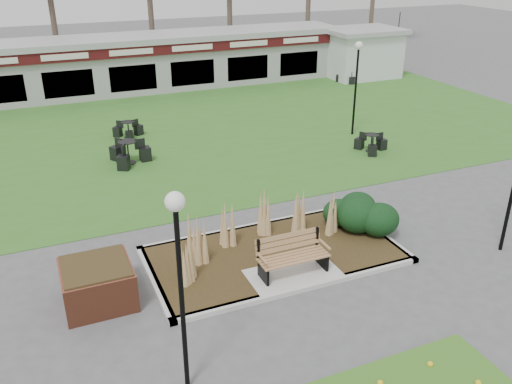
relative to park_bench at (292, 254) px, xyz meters
name	(u,v)px	position (x,y,z in m)	size (l,w,h in m)	color
ground	(296,281)	(0.00, -0.25, -0.59)	(100.00, 100.00, 0.00)	#515154
lawn	(167,133)	(0.00, 11.75, -0.58)	(34.00, 16.00, 0.02)	#346720
planting_bed	(316,232)	(1.27, 1.10, -0.22)	(6.75, 3.40, 1.27)	#312613
park_bench	(292,254)	(0.00, 0.00, 0.00)	(1.70, 0.66, 0.93)	#9B7846
brick_planter	(98,283)	(-4.40, 0.75, -0.11)	(1.50, 1.50, 0.95)	brown
food_pavilion	(127,64)	(0.00, 19.71, 0.89)	(24.60, 3.40, 2.90)	#9B9B9D
service_hut	(362,52)	(13.50, 17.75, 0.86)	(4.40, 3.40, 2.83)	silver
lamp_post_near_left	(178,252)	(-3.34, -2.50, 2.23)	(0.32, 0.32, 3.87)	black
lamp_post_far_right	(357,68)	(7.13, 8.54, 2.20)	(0.32, 0.32, 3.82)	black
bistro_set_a	(128,132)	(-1.58, 11.81, -0.34)	(1.26, 1.16, 0.67)	black
bistro_set_b	(129,156)	(-2.14, 8.90, -0.29)	(1.40, 1.58, 0.84)	black
bistro_set_c	(371,146)	(6.66, 6.49, -0.34)	(1.13, 1.28, 0.68)	black
bistro_set_d	(347,78)	(12.00, 16.75, -0.34)	(1.28, 1.18, 0.68)	black
patio_umbrella	(397,47)	(16.00, 17.75, 1.01)	(2.67, 2.69, 2.52)	black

